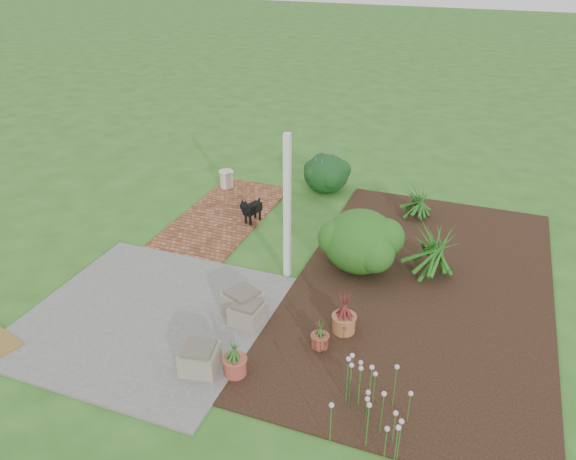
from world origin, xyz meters
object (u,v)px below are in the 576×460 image
(stone_trough_near, at_px, (200,359))
(black_dog, at_px, (251,208))
(cream_ceramic_urn, at_px, (226,179))
(evergreen_shrub, at_px, (360,240))

(stone_trough_near, relative_size, black_dog, 0.80)
(cream_ceramic_urn, bearing_deg, stone_trough_near, -67.07)
(black_dog, relative_size, cream_ceramic_urn, 1.52)
(black_dog, height_order, cream_ceramic_urn, black_dog)
(black_dog, relative_size, evergreen_shrub, 0.46)
(stone_trough_near, xyz_separation_m, evergreen_shrub, (1.32, 3.23, 0.37))
(stone_trough_near, xyz_separation_m, black_dog, (-1.09, 4.09, 0.15))
(black_dog, distance_m, cream_ceramic_urn, 1.87)
(cream_ceramic_urn, xyz_separation_m, evergreen_shrub, (3.64, -2.26, 0.33))
(stone_trough_near, distance_m, black_dog, 4.24)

